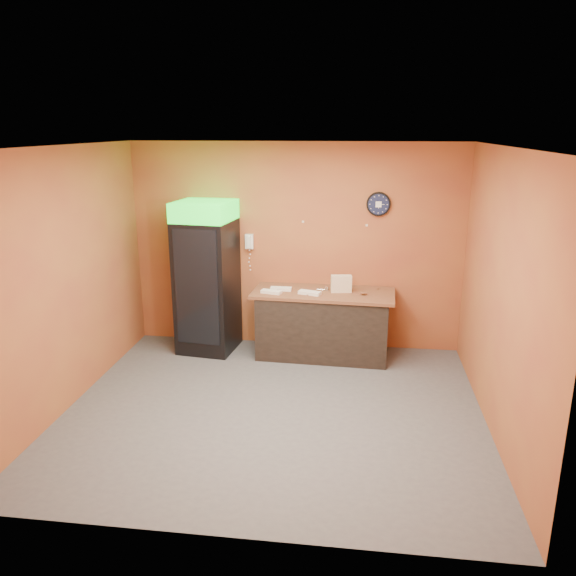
# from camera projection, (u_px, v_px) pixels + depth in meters

# --- Properties ---
(floor) EXTENTS (4.50, 4.50, 0.00)m
(floor) POSITION_uv_depth(u_px,v_px,m) (274.00, 410.00, 6.13)
(floor) COLOR #47474C
(floor) RESTS_ON ground
(back_wall) EXTENTS (4.50, 0.02, 2.80)m
(back_wall) POSITION_uv_depth(u_px,v_px,m) (296.00, 247.00, 7.65)
(back_wall) COLOR #A9632F
(back_wall) RESTS_ON floor
(left_wall) EXTENTS (0.02, 4.00, 2.80)m
(left_wall) POSITION_uv_depth(u_px,v_px,m) (66.00, 280.00, 6.02)
(left_wall) COLOR #A9632F
(left_wall) RESTS_ON floor
(right_wall) EXTENTS (0.02, 4.00, 2.80)m
(right_wall) POSITION_uv_depth(u_px,v_px,m) (501.00, 295.00, 5.46)
(right_wall) COLOR #A9632F
(right_wall) RESTS_ON floor
(ceiling) EXTENTS (4.50, 4.00, 0.02)m
(ceiling) POSITION_uv_depth(u_px,v_px,m) (272.00, 146.00, 5.36)
(ceiling) COLOR white
(ceiling) RESTS_ON back_wall
(beverage_cooler) EXTENTS (0.80, 0.81, 2.05)m
(beverage_cooler) POSITION_uv_depth(u_px,v_px,m) (207.00, 280.00, 7.53)
(beverage_cooler) COLOR black
(beverage_cooler) RESTS_ON floor
(prep_counter) EXTENTS (1.73, 0.82, 0.85)m
(prep_counter) POSITION_uv_depth(u_px,v_px,m) (323.00, 325.00, 7.51)
(prep_counter) COLOR black
(prep_counter) RESTS_ON floor
(wall_clock) EXTENTS (0.31, 0.06, 0.31)m
(wall_clock) POSITION_uv_depth(u_px,v_px,m) (378.00, 204.00, 7.32)
(wall_clock) COLOR black
(wall_clock) RESTS_ON back_wall
(wall_phone) EXTENTS (0.11, 0.10, 0.20)m
(wall_phone) POSITION_uv_depth(u_px,v_px,m) (249.00, 242.00, 7.66)
(wall_phone) COLOR white
(wall_phone) RESTS_ON back_wall
(butcher_paper) EXTENTS (1.89, 0.89, 0.04)m
(butcher_paper) POSITION_uv_depth(u_px,v_px,m) (324.00, 293.00, 7.38)
(butcher_paper) COLOR brown
(butcher_paper) RESTS_ON prep_counter
(sub_roll_stack) EXTENTS (0.28, 0.13, 0.23)m
(sub_roll_stack) POSITION_uv_depth(u_px,v_px,m) (341.00, 284.00, 7.32)
(sub_roll_stack) COLOR beige
(sub_roll_stack) RESTS_ON butcher_paper
(wrapped_sandwich_left) EXTENTS (0.28, 0.17, 0.04)m
(wrapped_sandwich_left) POSITION_uv_depth(u_px,v_px,m) (271.00, 292.00, 7.30)
(wrapped_sandwich_left) COLOR white
(wrapped_sandwich_left) RESTS_ON butcher_paper
(wrapped_sandwich_mid) EXTENTS (0.31, 0.19, 0.04)m
(wrapped_sandwich_mid) POSITION_uv_depth(u_px,v_px,m) (310.00, 293.00, 7.26)
(wrapped_sandwich_mid) COLOR white
(wrapped_sandwich_mid) RESTS_ON butcher_paper
(wrapped_sandwich_right) EXTENTS (0.28, 0.11, 0.04)m
(wrapped_sandwich_right) POSITION_uv_depth(u_px,v_px,m) (281.00, 289.00, 7.43)
(wrapped_sandwich_right) COLOR white
(wrapped_sandwich_right) RESTS_ON butcher_paper
(kitchen_tool) EXTENTS (0.05, 0.05, 0.05)m
(kitchen_tool) POSITION_uv_depth(u_px,v_px,m) (327.00, 288.00, 7.43)
(kitchen_tool) COLOR silver
(kitchen_tool) RESTS_ON butcher_paper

